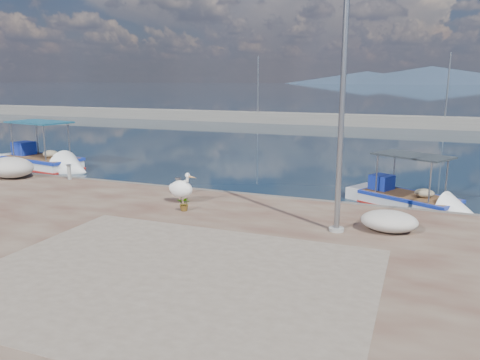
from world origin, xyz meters
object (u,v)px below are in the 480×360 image
at_px(lamp_post, 342,118).
at_px(pelican, 181,189).
at_px(bollard_near, 178,186).
at_px(boat_left, 42,164).
at_px(boat_right, 408,202).

bearing_deg(lamp_post, pelican, 169.04).
distance_m(lamp_post, bollard_near, 7.39).
distance_m(pelican, lamp_post, 6.48).
bearing_deg(boat_left, pelican, -15.69).
height_order(boat_left, pelican, boat_left).
height_order(boat_right, pelican, boat_right).
xyz_separation_m(pelican, lamp_post, (5.76, -1.12, 2.76)).
bearing_deg(bollard_near, pelican, -56.06).
height_order(lamp_post, bollard_near, lamp_post).
xyz_separation_m(boat_left, boat_right, (19.52, -1.25, -0.05)).
xyz_separation_m(boat_left, pelican, (11.96, -5.65, 0.80)).
relative_size(boat_left, boat_right, 1.27).
relative_size(pelican, bollard_near, 1.74).
xyz_separation_m(boat_left, lamp_post, (17.72, -6.77, 3.56)).
height_order(boat_right, bollard_near, boat_right).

